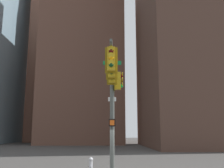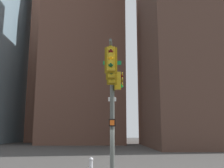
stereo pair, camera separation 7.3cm
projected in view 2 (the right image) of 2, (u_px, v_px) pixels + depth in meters
The scene contains 4 objects.
signal_pole_assembly at pixel (113, 88), 13.47m from camera, with size 5.29×1.16×6.60m.
fire_hydrant at pixel (91, 164), 15.47m from camera, with size 0.34×0.26×0.87m.
building_brick_midblock at pixel (86, 77), 60.19m from camera, with size 22.94×16.97×30.20m, color brown.
building_brick_farside at pixel (71, 55), 74.23m from camera, with size 21.86×17.35×48.55m, color brown.
Camera 2 is at (14.73, 0.13, 2.36)m, focal length 41.26 mm.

